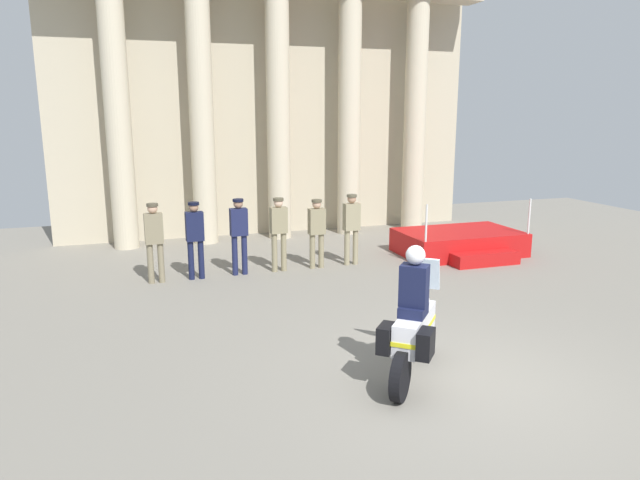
# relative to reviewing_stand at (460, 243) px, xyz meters

# --- Properties ---
(ground_plane) EXTENTS (28.00, 28.00, 0.00)m
(ground_plane) POSITION_rel_reviewing_stand_xyz_m (-3.94, -6.40, -0.29)
(ground_plane) COLOR gray
(colonnade_backdrop) EXTENTS (12.51, 1.51, 7.90)m
(colonnade_backdrop) POSITION_rel_reviewing_stand_xyz_m (-3.91, 4.09, 3.84)
(colonnade_backdrop) COLOR #B6AB91
(colonnade_backdrop) RESTS_ON ground_plane
(reviewing_stand) EXTENTS (3.07, 2.42, 1.51)m
(reviewing_stand) POSITION_rel_reviewing_stand_xyz_m (0.00, 0.00, 0.00)
(reviewing_stand) COLOR #B71414
(reviewing_stand) RESTS_ON ground_plane
(officer_in_row_0) EXTENTS (0.39, 0.24, 1.74)m
(officer_in_row_0) POSITION_rel_reviewing_stand_xyz_m (-7.63, -0.20, 0.73)
(officer_in_row_0) COLOR #7A7056
(officer_in_row_0) RESTS_ON ground_plane
(officer_in_row_1) EXTENTS (0.39, 0.24, 1.72)m
(officer_in_row_1) POSITION_rel_reviewing_stand_xyz_m (-6.77, -0.17, 0.72)
(officer_in_row_1) COLOR #141938
(officer_in_row_1) RESTS_ON ground_plane
(officer_in_row_2) EXTENTS (0.39, 0.24, 1.74)m
(officer_in_row_2) POSITION_rel_reviewing_stand_xyz_m (-5.79, -0.12, 0.73)
(officer_in_row_2) COLOR #191E42
(officer_in_row_2) RESTS_ON ground_plane
(officer_in_row_3) EXTENTS (0.39, 0.24, 1.72)m
(officer_in_row_3) POSITION_rel_reviewing_stand_xyz_m (-4.87, -0.12, 0.72)
(officer_in_row_3) COLOR #847A5B
(officer_in_row_3) RESTS_ON ground_plane
(officer_in_row_4) EXTENTS (0.39, 0.24, 1.64)m
(officer_in_row_4) POSITION_rel_reviewing_stand_xyz_m (-3.96, -0.12, 0.67)
(officer_in_row_4) COLOR #847A5B
(officer_in_row_4) RESTS_ON ground_plane
(officer_in_row_5) EXTENTS (0.39, 0.24, 1.71)m
(officer_in_row_5) POSITION_rel_reviewing_stand_xyz_m (-3.07, -0.09, 0.72)
(officer_in_row_5) COLOR gray
(officer_in_row_5) RESTS_ON ground_plane
(motorcycle_with_rider) EXTENTS (1.45, 1.66, 1.90)m
(motorcycle_with_rider) POSITION_rel_reviewing_stand_xyz_m (-4.53, -6.13, 0.50)
(motorcycle_with_rider) COLOR black
(motorcycle_with_rider) RESTS_ON ground_plane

